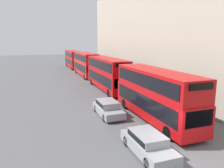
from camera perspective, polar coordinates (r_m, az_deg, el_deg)
The scene contains 7 objects.
ground_plane at distance 14.37m, azimuth 17.78°, elevation -17.47°, with size 200.00×200.00×0.00m, color #515154.
bus_leading at distance 18.94m, azimuth 11.18°, elevation -2.28°, with size 2.59×10.75×4.36m.
bus_second_in_queue at distance 30.34m, azimuth -1.29°, elevation 3.06°, with size 2.59×11.49×4.40m.
bus_third_in_queue at distance 42.74m, azimuth -6.90°, elevation 5.43°, with size 2.59×11.24×4.45m.
bus_trailing at distance 55.90m, azimuth -10.08°, elevation 6.59°, with size 2.59×11.44×4.22m.
car_dark_sedan at distance 13.84m, azimuth 9.33°, elevation -14.94°, with size 1.78×4.39×1.33m.
car_hatchback at distance 20.16m, azimuth -1.06°, elevation -6.19°, with size 1.79×4.30×1.37m.
Camera 1 is at (-8.02, -9.80, 6.80)m, focal length 35.00 mm.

